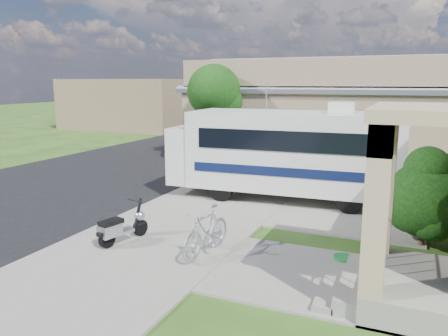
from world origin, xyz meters
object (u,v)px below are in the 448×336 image
at_px(motorhome, 285,151).
at_px(bicycle, 206,234).
at_px(van, 245,124).
at_px(scooter, 120,227).
at_px(pickup_truck, 213,136).
at_px(garden_hose, 344,262).
at_px(shrub, 428,196).

bearing_deg(motorhome, bicycle, -96.55).
height_order(bicycle, van, van).
height_order(scooter, pickup_truck, pickup_truck).
height_order(scooter, van, van).
bearing_deg(bicycle, garden_hose, 19.47).
xyz_separation_m(bicycle, van, (-6.85, 20.56, 0.37)).
height_order(motorhome, bicycle, motorhome).
relative_size(shrub, garden_hose, 5.58).
relative_size(scooter, bicycle, 0.82).
distance_m(scooter, pickup_truck, 14.95).
bearing_deg(garden_hose, bicycle, -167.30).
distance_m(van, garden_hose, 22.17).
relative_size(bicycle, pickup_truck, 0.31).
xyz_separation_m(motorhome, pickup_truck, (-6.65, 8.83, -0.81)).
bearing_deg(garden_hose, scooter, -170.55).
bearing_deg(garden_hose, shrub, 51.21).
bearing_deg(van, scooter, -71.34).
distance_m(bicycle, van, 21.67).
distance_m(shrub, garden_hose, 2.71).
relative_size(shrub, scooter, 1.65).
xyz_separation_m(scooter, garden_hose, (5.00, 0.83, -0.34)).
xyz_separation_m(motorhome, bicycle, (-0.27, -5.31, -1.08)).
distance_m(motorhome, scooter, 6.12).
bearing_deg(scooter, van, 116.22).
relative_size(scooter, pickup_truck, 0.25).
height_order(motorhome, van, motorhome).
relative_size(motorhome, bicycle, 4.24).
bearing_deg(garden_hose, van, 115.98).
bearing_deg(bicycle, scooter, -168.20).
xyz_separation_m(scooter, van, (-4.71, 20.75, 0.47)).
bearing_deg(motorhome, pickup_truck, 123.32).
bearing_deg(pickup_truck, van, -78.06).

